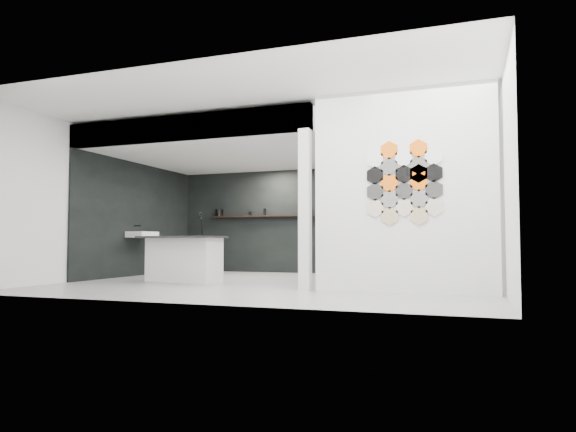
% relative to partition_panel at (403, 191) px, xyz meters
% --- Properties ---
extents(floor, '(7.00, 6.00, 0.01)m').
position_rel_partition_panel_xyz_m(floor, '(-2.23, 1.00, -1.40)').
color(floor, gray).
extents(partition_panel, '(2.45, 0.15, 2.80)m').
position_rel_partition_panel_xyz_m(partition_panel, '(0.00, 0.00, 0.00)').
color(partition_panel, silver).
rests_on(partition_panel, floor).
extents(bay_clad_back, '(4.40, 0.04, 2.35)m').
position_rel_partition_panel_xyz_m(bay_clad_back, '(-3.52, 3.97, -0.22)').
color(bay_clad_back, black).
rests_on(bay_clad_back, floor).
extents(bay_clad_left, '(0.04, 4.00, 2.35)m').
position_rel_partition_panel_xyz_m(bay_clad_left, '(-5.70, 2.00, -0.22)').
color(bay_clad_left, black).
rests_on(bay_clad_left, floor).
extents(bulkhead, '(4.40, 4.00, 0.40)m').
position_rel_partition_panel_xyz_m(bulkhead, '(-3.52, 2.00, 1.15)').
color(bulkhead, silver).
rests_on(bulkhead, corner_column).
extents(corner_column, '(0.16, 0.16, 2.35)m').
position_rel_partition_panel_xyz_m(corner_column, '(-1.41, 0.00, -0.22)').
color(corner_column, silver).
rests_on(corner_column, floor).
extents(fascia_beam, '(4.40, 0.16, 0.40)m').
position_rel_partition_panel_xyz_m(fascia_beam, '(-3.52, 0.08, 1.15)').
color(fascia_beam, silver).
rests_on(fascia_beam, corner_column).
extents(wall_basin, '(0.40, 0.60, 0.12)m').
position_rel_partition_panel_xyz_m(wall_basin, '(-5.46, 1.80, -0.55)').
color(wall_basin, silver).
rests_on(wall_basin, bay_clad_left).
extents(display_shelf, '(3.00, 0.15, 0.04)m').
position_rel_partition_panel_xyz_m(display_shelf, '(-3.43, 3.87, -0.10)').
color(display_shelf, black).
rests_on(display_shelf, bay_clad_back).
extents(kitchen_island, '(1.60, 0.88, 1.22)m').
position_rel_partition_panel_xyz_m(kitchen_island, '(-3.86, 0.74, -0.99)').
color(kitchen_island, silver).
rests_on(kitchen_island, floor).
extents(stockpot, '(0.25, 0.25, 0.15)m').
position_rel_partition_panel_xyz_m(stockpot, '(-4.78, 3.87, -0.00)').
color(stockpot, black).
rests_on(stockpot, display_shelf).
extents(kettle, '(0.21, 0.21, 0.13)m').
position_rel_partition_panel_xyz_m(kettle, '(-2.55, 3.87, -0.01)').
color(kettle, black).
rests_on(kettle, display_shelf).
extents(glass_bowl, '(0.19, 0.19, 0.11)m').
position_rel_partition_panel_xyz_m(glass_bowl, '(-2.08, 3.87, -0.03)').
color(glass_bowl, gray).
rests_on(glass_bowl, display_shelf).
extents(glass_vase, '(0.13, 0.13, 0.15)m').
position_rel_partition_panel_xyz_m(glass_vase, '(-2.08, 3.87, -0.01)').
color(glass_vase, gray).
rests_on(glass_vase, display_shelf).
extents(bottle_dark, '(0.07, 0.07, 0.15)m').
position_rel_partition_panel_xyz_m(bottle_dark, '(-3.60, 3.87, -0.00)').
color(bottle_dark, black).
rests_on(bottle_dark, display_shelf).
extents(utensil_cup, '(0.09, 0.09, 0.09)m').
position_rel_partition_panel_xyz_m(utensil_cup, '(-3.97, 3.87, -0.04)').
color(utensil_cup, black).
rests_on(utensil_cup, display_shelf).
extents(hex_tile_cluster, '(1.04, 0.02, 1.16)m').
position_rel_partition_panel_xyz_m(hex_tile_cluster, '(0.03, -0.09, 0.10)').
color(hex_tile_cluster, beige).
rests_on(hex_tile_cluster, partition_panel).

